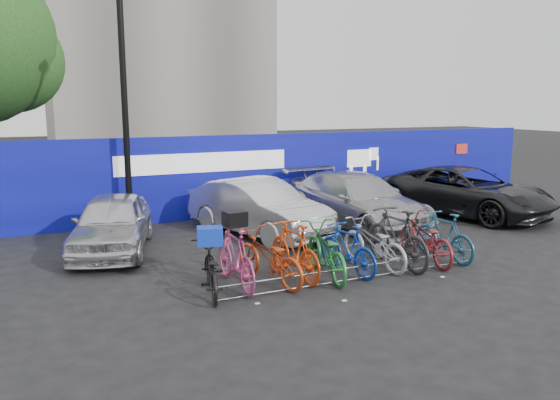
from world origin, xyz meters
TOP-DOWN VIEW (x-y plane):
  - ground at (0.00, 0.00)m, footprint 100.00×100.00m
  - hoarding at (0.01, 6.00)m, footprint 22.00×0.18m
  - lamppost at (-3.20, 5.40)m, footprint 0.25×0.50m
  - bike_rack at (-0.00, -0.60)m, footprint 5.60×0.03m
  - car_0 at (-3.91, 3.51)m, footprint 2.59×4.13m
  - car_1 at (-0.32, 3.55)m, footprint 2.73×4.53m
  - car_2 at (2.44, 3.28)m, footprint 2.54×5.16m
  - car_3 at (6.24, 3.24)m, footprint 3.63×5.59m
  - bike_0 at (-2.77, -0.15)m, footprint 0.97×1.82m
  - bike_1 at (-2.23, 0.05)m, footprint 0.55×1.91m
  - bike_2 at (-1.61, -0.03)m, footprint 1.13×2.02m
  - bike_3 at (-1.03, 0.05)m, footprint 0.63×1.87m
  - bike_4 at (-0.46, -0.14)m, footprint 0.99×2.07m
  - bike_5 at (0.04, -0.13)m, footprint 0.70×1.74m
  - bike_6 at (0.75, 0.01)m, footprint 0.89×1.97m
  - bike_7 at (1.21, -0.14)m, footprint 0.58×2.05m
  - bike_8 at (1.93, -0.14)m, footprint 0.89×2.01m
  - bike_9 at (2.43, -0.16)m, footprint 0.56×1.76m
  - cargo_crate at (-2.77, -0.15)m, footprint 0.51×0.43m
  - cargo_topcase at (-2.23, 0.05)m, footprint 0.41×0.38m

SIDE VIEW (x-z plane):
  - ground at x=0.00m, z-range 0.00..0.00m
  - bike_rack at x=0.00m, z-range 0.01..0.31m
  - bike_0 at x=-2.77m, z-range 0.00..0.91m
  - bike_6 at x=0.75m, z-range 0.00..1.00m
  - bike_2 at x=-1.61m, z-range 0.00..1.00m
  - bike_5 at x=0.04m, z-range 0.00..1.01m
  - bike_8 at x=1.93m, z-range 0.00..1.02m
  - bike_4 at x=-0.46m, z-range 0.00..1.04m
  - bike_9 at x=2.43m, z-range 0.00..1.05m
  - bike_3 at x=-1.03m, z-range 0.00..1.11m
  - bike_1 at x=-2.23m, z-range 0.00..1.14m
  - bike_7 at x=1.21m, z-range 0.00..1.23m
  - car_0 at x=-3.91m, z-range 0.00..1.31m
  - car_1 at x=-0.32m, z-range 0.00..1.41m
  - car_3 at x=6.24m, z-range 0.00..1.43m
  - car_2 at x=2.44m, z-range 0.00..1.44m
  - cargo_crate at x=-2.77m, z-range 0.91..1.22m
  - hoarding at x=0.01m, z-range 0.00..2.40m
  - cargo_topcase at x=-2.23m, z-range 1.14..1.42m
  - lamppost at x=-3.20m, z-range 0.22..6.33m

